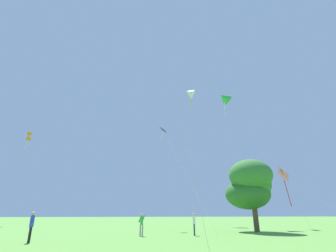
{
  "coord_description": "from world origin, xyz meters",
  "views": [
    {
      "loc": [
        -2.31,
        -4.89,
        1.59
      ],
      "look_at": [
        5.65,
        28.21,
        13.83
      ],
      "focal_mm": 26.43,
      "sensor_mm": 36.0,
      "label": 1
    }
  ],
  "objects_px": {
    "kite_green_small": "(224,98)",
    "person_in_red_shirt": "(142,222)",
    "kite_orange_box": "(29,137)",
    "person_with_spool": "(32,224)",
    "kite_black_large": "(165,135)",
    "tree_right_cluster": "(250,185)",
    "person_far_back": "(194,222)",
    "kite_white_distant": "(190,93)",
    "kite_pink_low": "(285,181)"
  },
  "relations": [
    {
      "from": "kite_green_small",
      "to": "person_in_red_shirt",
      "type": "xyz_separation_m",
      "value": [
        -14.23,
        -11.69,
        -18.24
      ]
    },
    {
      "from": "kite_orange_box",
      "to": "person_with_spool",
      "type": "bearing_deg",
      "value": -71.08
    },
    {
      "from": "kite_black_large",
      "to": "person_with_spool",
      "type": "distance_m",
      "value": 19.07
    },
    {
      "from": "person_with_spool",
      "to": "tree_right_cluster",
      "type": "xyz_separation_m",
      "value": [
        18.71,
        5.61,
        3.42
      ]
    },
    {
      "from": "kite_black_large",
      "to": "kite_green_small",
      "type": "xyz_separation_m",
      "value": [
        10.42,
        3.1,
        7.98
      ]
    },
    {
      "from": "person_far_back",
      "to": "kite_black_large",
      "type": "bearing_deg",
      "value": 93.03
    },
    {
      "from": "kite_white_distant",
      "to": "kite_orange_box",
      "type": "bearing_deg",
      "value": 171.96
    },
    {
      "from": "kite_orange_box",
      "to": "kite_black_large",
      "type": "height_order",
      "value": "kite_orange_box"
    },
    {
      "from": "kite_pink_low",
      "to": "kite_black_large",
      "type": "xyz_separation_m",
      "value": [
        -15.28,
        1.97,
        5.64
      ]
    },
    {
      "from": "person_in_red_shirt",
      "to": "kite_black_large",
      "type": "bearing_deg",
      "value": 66.06
    },
    {
      "from": "kite_white_distant",
      "to": "kite_black_large",
      "type": "xyz_separation_m",
      "value": [
        -8.42,
        -14.11,
        -14.19
      ]
    },
    {
      "from": "kite_white_distant",
      "to": "person_with_spool",
      "type": "relative_size",
      "value": 15.07
    },
    {
      "from": "kite_orange_box",
      "to": "kite_green_small",
      "type": "bearing_deg",
      "value": -25.6
    },
    {
      "from": "kite_white_distant",
      "to": "kite_black_large",
      "type": "relative_size",
      "value": 2.12
    },
    {
      "from": "tree_right_cluster",
      "to": "kite_pink_low",
      "type": "bearing_deg",
      "value": 28.75
    },
    {
      "from": "kite_green_small",
      "to": "person_with_spool",
      "type": "relative_size",
      "value": 11.53
    },
    {
      "from": "kite_orange_box",
      "to": "kite_green_small",
      "type": "distance_m",
      "value": 35.46
    },
    {
      "from": "person_in_red_shirt",
      "to": "person_with_spool",
      "type": "relative_size",
      "value": 0.95
    },
    {
      "from": "kite_orange_box",
      "to": "person_in_red_shirt",
      "type": "bearing_deg",
      "value": -56.94
    },
    {
      "from": "kite_orange_box",
      "to": "tree_right_cluster",
      "type": "height_order",
      "value": "kite_orange_box"
    },
    {
      "from": "kite_white_distant",
      "to": "person_far_back",
      "type": "xyz_separation_m",
      "value": [
        -7.94,
        -23.01,
        -24.42
      ]
    },
    {
      "from": "person_in_red_shirt",
      "to": "person_far_back",
      "type": "bearing_deg",
      "value": -4.15
    },
    {
      "from": "kite_orange_box",
      "to": "kite_pink_low",
      "type": "relative_size",
      "value": 1.93
    },
    {
      "from": "kite_white_distant",
      "to": "kite_green_small",
      "type": "relative_size",
      "value": 1.31
    },
    {
      "from": "person_in_red_shirt",
      "to": "person_far_back",
      "type": "height_order",
      "value": "person_far_back"
    },
    {
      "from": "kite_green_small",
      "to": "person_in_red_shirt",
      "type": "height_order",
      "value": "kite_green_small"
    },
    {
      "from": "kite_green_small",
      "to": "person_far_back",
      "type": "bearing_deg",
      "value": -129.66
    },
    {
      "from": "person_in_red_shirt",
      "to": "kite_orange_box",
      "type": "bearing_deg",
      "value": 123.06
    },
    {
      "from": "kite_pink_low",
      "to": "kite_white_distant",
      "type": "bearing_deg",
      "value": 113.13
    },
    {
      "from": "kite_black_large",
      "to": "person_in_red_shirt",
      "type": "xyz_separation_m",
      "value": [
        -3.81,
        -8.59,
        -10.26
      ]
    },
    {
      "from": "kite_orange_box",
      "to": "person_in_red_shirt",
      "type": "xyz_separation_m",
      "value": [
        17.51,
        -26.9,
        -13.96
      ]
    },
    {
      "from": "kite_orange_box",
      "to": "person_with_spool",
      "type": "relative_size",
      "value": 9.0
    },
    {
      "from": "person_in_red_shirt",
      "to": "kite_pink_low",
      "type": "bearing_deg",
      "value": 19.12
    },
    {
      "from": "kite_green_small",
      "to": "person_with_spool",
      "type": "height_order",
      "value": "kite_green_small"
    },
    {
      "from": "kite_white_distant",
      "to": "person_far_back",
      "type": "height_order",
      "value": "kite_white_distant"
    },
    {
      "from": "person_in_red_shirt",
      "to": "kite_white_distant",
      "type": "bearing_deg",
      "value": 61.68
    },
    {
      "from": "kite_black_large",
      "to": "person_far_back",
      "type": "height_order",
      "value": "kite_black_large"
    },
    {
      "from": "kite_pink_low",
      "to": "person_far_back",
      "type": "bearing_deg",
      "value": -154.93
    },
    {
      "from": "kite_orange_box",
      "to": "person_far_back",
      "type": "relative_size",
      "value": 9.26
    },
    {
      "from": "kite_black_large",
      "to": "kite_white_distant",
      "type": "bearing_deg",
      "value": 59.18
    },
    {
      "from": "kite_pink_low",
      "to": "tree_right_cluster",
      "type": "height_order",
      "value": "kite_pink_low"
    },
    {
      "from": "person_with_spool",
      "to": "tree_right_cluster",
      "type": "bearing_deg",
      "value": 16.7
    },
    {
      "from": "person_with_spool",
      "to": "kite_black_large",
      "type": "bearing_deg",
      "value": 46.83
    },
    {
      "from": "kite_white_distant",
      "to": "kite_pink_low",
      "type": "distance_m",
      "value": 26.43
    },
    {
      "from": "kite_orange_box",
      "to": "tree_right_cluster",
      "type": "relative_size",
      "value": 2.26
    },
    {
      "from": "kite_pink_low",
      "to": "tree_right_cluster",
      "type": "bearing_deg",
      "value": -151.25
    },
    {
      "from": "tree_right_cluster",
      "to": "kite_white_distant",
      "type": "bearing_deg",
      "value": 87.95
    },
    {
      "from": "kite_white_distant",
      "to": "kite_green_small",
      "type": "xyz_separation_m",
      "value": [
        2.0,
        -11.01,
        -6.21
      ]
    },
    {
      "from": "kite_pink_low",
      "to": "kite_green_small",
      "type": "distance_m",
      "value": 15.32
    },
    {
      "from": "kite_white_distant",
      "to": "person_in_red_shirt",
      "type": "relative_size",
      "value": 15.91
    }
  ]
}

